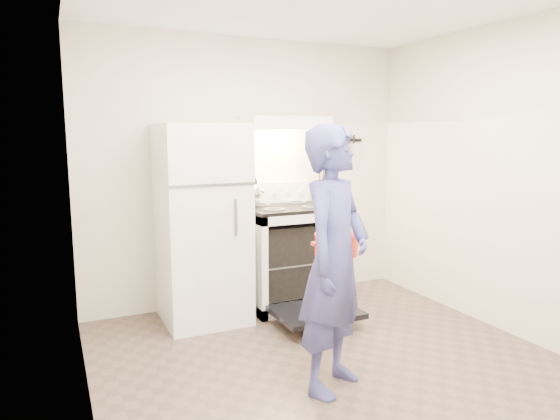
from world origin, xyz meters
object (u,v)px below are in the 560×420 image
(refrigerator, at_px, (202,224))
(tea_kettle, at_px, (251,191))
(dutch_oven, at_px, (336,245))
(person, at_px, (335,260))
(stove_body, at_px, (286,258))

(refrigerator, xyz_separation_m, tea_kettle, (0.51, 0.15, 0.24))
(refrigerator, relative_size, dutch_oven, 4.54)
(person, bearing_deg, dutch_oven, 22.90)
(refrigerator, xyz_separation_m, stove_body, (0.81, 0.02, -0.39))
(refrigerator, bearing_deg, dutch_oven, -62.07)
(refrigerator, relative_size, stove_body, 1.85)
(tea_kettle, xyz_separation_m, dutch_oven, (0.11, -1.34, -0.24))
(stove_body, relative_size, tea_kettle, 3.26)
(stove_body, height_order, person, person)
(stove_body, bearing_deg, refrigerator, -178.23)
(stove_body, bearing_deg, tea_kettle, 156.50)
(stove_body, height_order, tea_kettle, tea_kettle)
(person, relative_size, dutch_oven, 4.48)
(tea_kettle, height_order, dutch_oven, tea_kettle)
(refrigerator, relative_size, person, 1.01)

